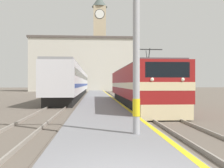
# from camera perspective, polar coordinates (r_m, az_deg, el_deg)

# --- Properties ---
(ground_plane) EXTENTS (200.00, 200.00, 0.00)m
(ground_plane) POSITION_cam_1_polar(r_m,az_deg,el_deg) (34.57, -3.01, -3.18)
(ground_plane) COLOR #60564C
(platform) EXTENTS (3.67, 140.00, 0.27)m
(platform) POSITION_cam_1_polar(r_m,az_deg,el_deg) (29.58, -2.85, -3.48)
(platform) COLOR slate
(platform) RESTS_ON ground
(rail_track_near) EXTENTS (2.83, 140.00, 0.16)m
(rail_track_near) POSITION_cam_1_polar(r_m,az_deg,el_deg) (29.81, 3.29, -3.65)
(rail_track_near) COLOR #60564C
(rail_track_near) RESTS_ON ground
(rail_track_far) EXTENTS (2.83, 140.00, 0.16)m
(rail_track_far) POSITION_cam_1_polar(r_m,az_deg,el_deg) (29.72, -9.68, -3.66)
(rail_track_far) COLOR #60564C
(rail_track_far) RESTS_ON ground
(locomotive_train) EXTENTS (2.92, 19.61, 4.39)m
(locomotive_train) POSITION_cam_1_polar(r_m,az_deg,el_deg) (23.16, 5.37, -0.46)
(locomotive_train) COLOR black
(locomotive_train) RESTS_ON ground
(passenger_train) EXTENTS (2.92, 40.82, 4.05)m
(passenger_train) POSITION_cam_1_polar(r_m,az_deg,el_deg) (40.78, -8.12, 0.37)
(passenger_train) COLOR black
(passenger_train) RESTS_ON ground
(catenary_mast) EXTENTS (2.61, 0.25, 7.90)m
(catenary_mast) POSITION_cam_1_polar(r_m,az_deg,el_deg) (9.26, 5.98, 14.25)
(catenary_mast) COLOR #9E9EA3
(catenary_mast) RESTS_ON platform
(clock_tower) EXTENTS (4.72, 4.72, 29.06)m
(clock_tower) POSITION_cam_1_polar(r_m,az_deg,el_deg) (82.13, -2.73, 9.46)
(clock_tower) COLOR tan
(clock_tower) RESTS_ON ground
(station_building) EXTENTS (27.04, 8.97, 13.90)m
(station_building) POSITION_cam_1_polar(r_m,az_deg,el_deg) (70.01, -6.42, 4.19)
(station_building) COLOR beige
(station_building) RESTS_ON ground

